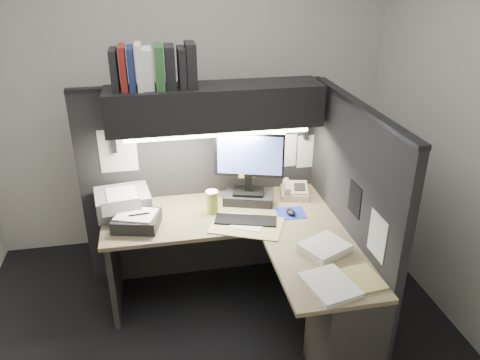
{
  "coord_description": "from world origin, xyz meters",
  "views": [
    {
      "loc": [
        -0.32,
        -2.5,
        2.46
      ],
      "look_at": [
        0.26,
        0.51,
        1.01
      ],
      "focal_mm": 35.0,
      "sensor_mm": 36.0,
      "label": 1
    }
  ],
  "objects_px": {
    "overhead_shelf": "(215,106)",
    "monitor": "(249,175)",
    "keyboard": "(246,221)",
    "telephone": "(295,191)",
    "notebook_stack": "(137,221)",
    "printer": "(123,202)",
    "coffee_cup": "(212,202)",
    "desk": "(278,284)"
  },
  "relations": [
    {
      "from": "telephone",
      "to": "coffee_cup",
      "type": "xyz_separation_m",
      "value": [
        -0.69,
        -0.14,
        0.04
      ]
    },
    {
      "from": "overhead_shelf",
      "to": "notebook_stack",
      "type": "xyz_separation_m",
      "value": [
        -0.62,
        -0.29,
        -0.72
      ]
    },
    {
      "from": "overhead_shelf",
      "to": "keyboard",
      "type": "height_order",
      "value": "overhead_shelf"
    },
    {
      "from": "notebook_stack",
      "to": "keyboard",
      "type": "bearing_deg",
      "value": -6.06
    },
    {
      "from": "overhead_shelf",
      "to": "keyboard",
      "type": "relative_size",
      "value": 3.48
    },
    {
      "from": "overhead_shelf",
      "to": "keyboard",
      "type": "bearing_deg",
      "value": -67.42
    },
    {
      "from": "desk",
      "to": "notebook_stack",
      "type": "bearing_deg",
      "value": 153.25
    },
    {
      "from": "monitor",
      "to": "printer",
      "type": "relative_size",
      "value": 1.46
    },
    {
      "from": "monitor",
      "to": "telephone",
      "type": "xyz_separation_m",
      "value": [
        0.38,
        0.02,
        -0.18
      ]
    },
    {
      "from": "keyboard",
      "to": "telephone",
      "type": "relative_size",
      "value": 1.99
    },
    {
      "from": "overhead_shelf",
      "to": "desk",
      "type": "bearing_deg",
      "value": -68.21
    },
    {
      "from": "desk",
      "to": "keyboard",
      "type": "xyz_separation_m",
      "value": [
        -0.15,
        0.38,
        0.3
      ]
    },
    {
      "from": "monitor",
      "to": "keyboard",
      "type": "distance_m",
      "value": 0.39
    },
    {
      "from": "overhead_shelf",
      "to": "coffee_cup",
      "type": "xyz_separation_m",
      "value": [
        -0.06,
        -0.18,
        -0.69
      ]
    },
    {
      "from": "printer",
      "to": "telephone",
      "type": "bearing_deg",
      "value": -8.11
    },
    {
      "from": "overhead_shelf",
      "to": "telephone",
      "type": "distance_m",
      "value": 0.96
    },
    {
      "from": "desk",
      "to": "keyboard",
      "type": "height_order",
      "value": "keyboard"
    },
    {
      "from": "coffee_cup",
      "to": "notebook_stack",
      "type": "distance_m",
      "value": 0.57
    },
    {
      "from": "notebook_stack",
      "to": "monitor",
      "type": "bearing_deg",
      "value": 14.76
    },
    {
      "from": "desk",
      "to": "telephone",
      "type": "height_order",
      "value": "telephone"
    },
    {
      "from": "telephone",
      "to": "notebook_stack",
      "type": "distance_m",
      "value": 1.27
    },
    {
      "from": "monitor",
      "to": "keyboard",
      "type": "bearing_deg",
      "value": -88.79
    },
    {
      "from": "printer",
      "to": "keyboard",
      "type": "bearing_deg",
      "value": -28.83
    },
    {
      "from": "notebook_stack",
      "to": "telephone",
      "type": "bearing_deg",
      "value": 11.23
    },
    {
      "from": "notebook_stack",
      "to": "printer",
      "type": "bearing_deg",
      "value": 111.7
    },
    {
      "from": "notebook_stack",
      "to": "overhead_shelf",
      "type": "bearing_deg",
      "value": 25.09
    },
    {
      "from": "overhead_shelf",
      "to": "monitor",
      "type": "bearing_deg",
      "value": -14.54
    },
    {
      "from": "telephone",
      "to": "printer",
      "type": "height_order",
      "value": "printer"
    },
    {
      "from": "coffee_cup",
      "to": "monitor",
      "type": "bearing_deg",
      "value": 21.54
    },
    {
      "from": "overhead_shelf",
      "to": "keyboard",
      "type": "xyz_separation_m",
      "value": [
        0.15,
        -0.37,
        -0.76
      ]
    },
    {
      "from": "overhead_shelf",
      "to": "notebook_stack",
      "type": "distance_m",
      "value": 0.99
    },
    {
      "from": "desk",
      "to": "overhead_shelf",
      "type": "xyz_separation_m",
      "value": [
        -0.3,
        0.75,
        1.06
      ]
    },
    {
      "from": "keyboard",
      "to": "notebook_stack",
      "type": "distance_m",
      "value": 0.78
    },
    {
      "from": "telephone",
      "to": "desk",
      "type": "bearing_deg",
      "value": -102.23
    },
    {
      "from": "overhead_shelf",
      "to": "printer",
      "type": "xyz_separation_m",
      "value": [
        -0.72,
        -0.03,
        -0.69
      ]
    },
    {
      "from": "printer",
      "to": "notebook_stack",
      "type": "height_order",
      "value": "printer"
    },
    {
      "from": "telephone",
      "to": "overhead_shelf",
      "type": "bearing_deg",
      "value": -171.69
    },
    {
      "from": "desk",
      "to": "coffee_cup",
      "type": "height_order",
      "value": "coffee_cup"
    },
    {
      "from": "keyboard",
      "to": "coffee_cup",
      "type": "bearing_deg",
      "value": 156.11
    },
    {
      "from": "keyboard",
      "to": "coffee_cup",
      "type": "relative_size",
      "value": 2.67
    },
    {
      "from": "desk",
      "to": "overhead_shelf",
      "type": "height_order",
      "value": "overhead_shelf"
    },
    {
      "from": "desk",
      "to": "coffee_cup",
      "type": "bearing_deg",
      "value": 122.61
    }
  ]
}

